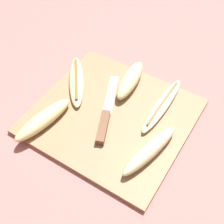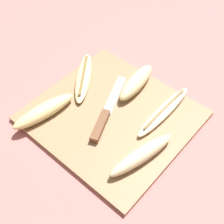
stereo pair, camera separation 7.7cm
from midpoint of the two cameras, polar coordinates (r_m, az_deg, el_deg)
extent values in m
plane|color=#B76B66|center=(0.79, -2.80, -1.19)|extent=(4.00, 4.00, 0.00)
cube|color=#997551|center=(0.78, -2.81, -0.91)|extent=(0.38, 0.35, 0.01)
cube|color=brown|center=(0.75, -4.62, -2.98)|extent=(0.05, 0.09, 0.02)
cube|color=#B7BABF|center=(0.82, -2.92, 3.06)|extent=(0.07, 0.13, 0.00)
ellipsoid|color=beige|center=(0.79, 6.46, 1.12)|extent=(0.03, 0.21, 0.02)
cube|color=olive|center=(0.78, 6.52, 1.64)|extent=(0.01, 0.17, 0.00)
ellipsoid|color=beige|center=(0.86, -9.10, 5.49)|extent=(0.15, 0.18, 0.02)
cube|color=brown|center=(0.85, -9.19, 6.00)|extent=(0.10, 0.13, 0.00)
ellipsoid|color=beige|center=(0.83, 0.69, 5.73)|extent=(0.06, 0.16, 0.04)
ellipsoid|color=beige|center=(0.70, 3.79, -7.24)|extent=(0.07, 0.18, 0.03)
ellipsoid|color=#EDD689|center=(0.77, -15.25, -1.50)|extent=(0.07, 0.17, 0.03)
camera|label=1|loc=(0.04, -92.87, -3.47)|focal=50.00mm
camera|label=2|loc=(0.04, 87.13, 3.47)|focal=50.00mm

